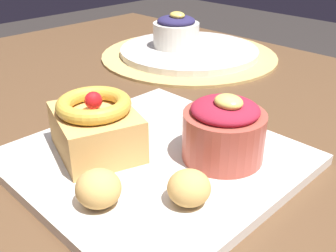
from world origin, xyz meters
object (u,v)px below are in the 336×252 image
(cake_slice, at_px, (96,126))
(back_ramekin, at_px, (176,31))
(front_plate, at_px, (155,160))
(fritter_middle, at_px, (98,188))
(back_plate, at_px, (189,51))
(berry_ramekin, at_px, (224,130))
(fritter_front, at_px, (189,188))

(cake_slice, relative_size, back_ramekin, 1.32)
(front_plate, height_order, back_ramekin, back_ramekin)
(fritter_middle, height_order, back_plate, fritter_middle)
(berry_ramekin, bearing_deg, fritter_front, -71.88)
(cake_slice, height_order, back_plate, cake_slice)
(fritter_middle, bearing_deg, fritter_front, 46.74)
(berry_ramekin, bearing_deg, cake_slice, -140.47)
(front_plate, relative_size, back_plate, 1.02)
(front_plate, bearing_deg, fritter_middle, -74.10)
(front_plate, distance_m, fritter_middle, 0.10)
(front_plate, height_order, back_plate, back_plate)
(berry_ramekin, relative_size, fritter_front, 2.19)
(back_plate, bearing_deg, fritter_front, -47.66)
(berry_ramekin, xyz_separation_m, fritter_front, (0.03, -0.08, -0.02))
(cake_slice, bearing_deg, back_plate, 117.92)
(front_plate, bearing_deg, cake_slice, -142.87)
(front_plate, height_order, fritter_middle, fritter_middle)
(cake_slice, distance_m, fritter_middle, 0.09)
(cake_slice, xyz_separation_m, fritter_middle, (0.08, -0.05, -0.01))
(front_plate, bearing_deg, back_ramekin, 130.82)
(front_plate, relative_size, cake_slice, 2.32)
(back_plate, height_order, back_ramekin, back_ramekin)
(back_plate, relative_size, back_ramekin, 3.01)
(front_plate, height_order, fritter_front, fritter_front)
(fritter_middle, relative_size, back_ramekin, 0.46)
(fritter_middle, height_order, back_ramekin, back_ramekin)
(fritter_front, xyz_separation_m, fritter_middle, (-0.05, -0.06, 0.00))
(fritter_middle, distance_m, back_plate, 0.49)
(back_plate, bearing_deg, cake_slice, -62.08)
(back_plate, bearing_deg, back_ramekin, -153.93)
(front_plate, distance_m, fritter_front, 0.09)
(back_ramekin, bearing_deg, fritter_front, -44.57)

